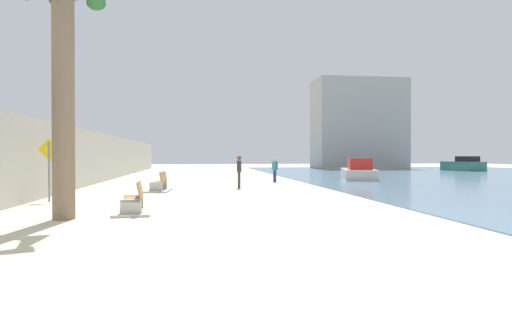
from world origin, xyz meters
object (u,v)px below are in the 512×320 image
(bench_near, at_px, (133,206))
(bench_far, at_px, (159,187))
(boat_outer, at_px, (358,171))
(boat_mid_bay, at_px, (463,165))
(person_walking, at_px, (275,168))
(palm_tree, at_px, (62,29))
(pedestrian_sign, at_px, (49,162))
(person_standing, at_px, (239,169))

(bench_near, relative_size, bench_far, 1.00)
(boat_outer, relative_size, boat_mid_bay, 1.30)
(person_walking, bearing_deg, palm_tree, -118.94)
(pedestrian_sign, bearing_deg, palm_tree, -68.49)
(palm_tree, xyz_separation_m, bench_far, (1.84, 9.20, -5.07))
(boat_mid_bay, bearing_deg, palm_tree, -135.36)
(palm_tree, height_order, boat_mid_bay, palm_tree)
(boat_mid_bay, bearing_deg, pedestrian_sign, -141.50)
(person_walking, bearing_deg, boat_mid_bay, 34.85)
(palm_tree, relative_size, boat_mid_bay, 1.45)
(boat_outer, bearing_deg, bench_near, -128.80)
(person_walking, bearing_deg, bench_far, -135.91)
(bench_near, relative_size, boat_outer, 0.33)
(bench_near, xyz_separation_m, pedestrian_sign, (-3.71, 3.90, 1.28))
(boat_mid_bay, distance_m, pedestrian_sign, 45.63)
(person_standing, bearing_deg, boat_outer, 37.97)
(bench_near, xyz_separation_m, person_walking, (7.08, 14.95, 0.71))
(person_walking, bearing_deg, person_standing, -118.56)
(bench_far, bearing_deg, person_standing, 19.47)
(boat_mid_bay, bearing_deg, boat_outer, -140.18)
(bench_near, height_order, bench_far, same)
(palm_tree, xyz_separation_m, boat_mid_bay, (33.76, 33.34, -4.62))
(person_standing, distance_m, boat_mid_bay, 35.90)
(pedestrian_sign, bearing_deg, boat_mid_bay, 38.50)
(bench_near, distance_m, boat_mid_bay, 45.47)
(person_standing, bearing_deg, person_walking, 61.44)
(person_standing, height_order, boat_outer, person_standing)
(palm_tree, distance_m, bench_near, 5.46)
(person_walking, relative_size, boat_outer, 0.24)
(bench_far, xyz_separation_m, boat_mid_bay, (31.92, 24.14, 0.45))
(bench_near, distance_m, person_walking, 16.56)
(bench_far, xyz_separation_m, person_standing, (4.10, 1.45, 0.81))
(palm_tree, relative_size, bench_near, 3.44)
(boat_outer, bearing_deg, boat_mid_bay, 39.82)
(bench_near, relative_size, person_walking, 1.34)
(bench_far, distance_m, boat_outer, 16.30)
(boat_mid_bay, bearing_deg, bench_far, -142.91)
(bench_far, distance_m, pedestrian_sign, 5.84)
(bench_near, xyz_separation_m, boat_mid_bay, (32.00, 32.31, 0.45))
(bench_far, bearing_deg, boat_outer, 33.12)
(palm_tree, relative_size, boat_outer, 1.12)
(bench_far, bearing_deg, pedestrian_sign, -131.56)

